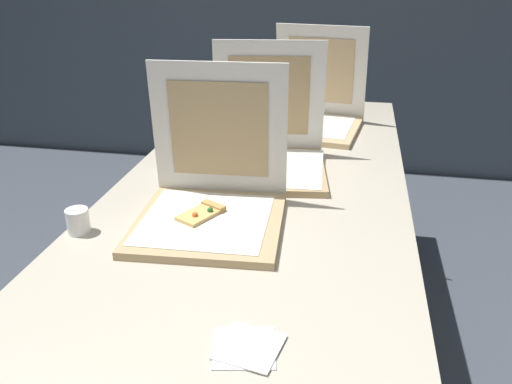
# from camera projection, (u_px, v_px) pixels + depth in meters

# --- Properties ---
(table) EXTENTS (0.92, 2.25, 0.73)m
(table) POSITION_uv_depth(u_px,v_px,m) (260.00, 199.00, 1.67)
(table) COLOR #BCB29E
(table) RESTS_ON ground
(pizza_box_front) EXTENTS (0.42, 0.42, 0.41)m
(pizza_box_front) POSITION_uv_depth(u_px,v_px,m) (211.00, 201.00, 1.43)
(pizza_box_front) COLOR tan
(pizza_box_front) RESTS_ON table
(pizza_box_middle) EXTENTS (0.44, 0.44, 0.41)m
(pizza_box_middle) POSITION_uv_depth(u_px,v_px,m) (268.00, 152.00, 1.77)
(pizza_box_middle) COLOR tan
(pizza_box_middle) RESTS_ON table
(pizza_box_back) EXTENTS (0.44, 0.44, 0.41)m
(pizza_box_back) POSITION_uv_depth(u_px,v_px,m) (313.00, 114.00, 2.19)
(pizza_box_back) COLOR tan
(pizza_box_back) RESTS_ON table
(cup_white_near_left) EXTENTS (0.06, 0.06, 0.07)m
(cup_white_near_left) POSITION_uv_depth(u_px,v_px,m) (78.00, 221.00, 1.37)
(cup_white_near_left) COLOR white
(cup_white_near_left) RESTS_ON table
(cup_white_mid) EXTENTS (0.06, 0.06, 0.07)m
(cup_white_mid) POSITION_uv_depth(u_px,v_px,m) (166.00, 164.00, 1.74)
(cup_white_mid) COLOR white
(cup_white_mid) RESTS_ON table
(napkin_pile) EXTENTS (0.14, 0.14, 0.01)m
(napkin_pile) POSITION_uv_depth(u_px,v_px,m) (247.00, 347.00, 0.98)
(napkin_pile) COLOR white
(napkin_pile) RESTS_ON table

